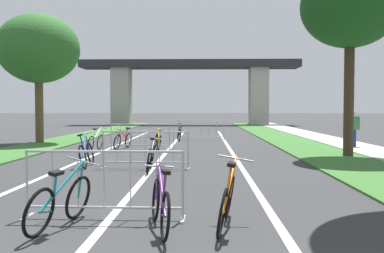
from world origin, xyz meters
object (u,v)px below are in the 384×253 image
object	(u,v)px
crowd_barrier_nearest	(104,185)
bicycle_purple_2	(160,204)
bicycle_white_3	(96,142)
bicycle_teal_7	(61,202)
crowd_barrier_third	(140,137)
pedestrian_waiting	(353,125)
bicycle_red_0	(123,140)
crowd_barrier_second	(145,150)
crowd_barrier_fourth	(201,130)
bicycle_orange_5	(227,201)
tree_right_pine_near	(350,7)
bicycle_silver_8	(151,157)
tree_left_cypress_far	(38,49)
bicycle_yellow_1	(157,142)
bicycle_blue_6	(86,154)
bicycle_black_4	(179,134)

from	to	relation	value
crowd_barrier_nearest	bicycle_purple_2	xyz separation A→B (m)	(0.91, -0.59, -0.16)
bicycle_white_3	bicycle_teal_7	world-z (taller)	bicycle_teal_7
crowd_barrier_third	bicycle_teal_7	xyz separation A→B (m)	(0.58, -11.59, -0.15)
pedestrian_waiting	bicycle_red_0	bearing A→B (deg)	178.89
pedestrian_waiting	crowd_barrier_second	bearing A→B (deg)	-144.30
crowd_barrier_third	bicycle_teal_7	size ratio (longest dim) A/B	1.48
crowd_barrier_fourth	bicycle_red_0	size ratio (longest dim) A/B	1.43
crowd_barrier_third	bicycle_orange_5	xyz separation A→B (m)	(2.90, -11.52, -0.14)
tree_right_pine_near	bicycle_silver_8	size ratio (longest dim) A/B	3.90
crowd_barrier_fourth	bicycle_teal_7	size ratio (longest dim) A/B	1.48
tree_left_cypress_far	crowd_barrier_second	size ratio (longest dim) A/B	2.49
bicycle_yellow_1	pedestrian_waiting	bearing A→B (deg)	-3.82
bicycle_yellow_1	bicycle_purple_2	xyz separation A→B (m)	(1.23, -11.20, -0.00)
bicycle_yellow_1	bicycle_silver_8	size ratio (longest dim) A/B	0.99
bicycle_red_0	bicycle_orange_5	distance (m)	12.55
bicycle_orange_5	bicycle_blue_6	xyz separation A→B (m)	(-3.69, 6.35, -0.01)
crowd_barrier_third	bicycle_purple_2	world-z (taller)	crowd_barrier_third
tree_right_pine_near	bicycle_orange_5	size ratio (longest dim) A/B	3.87
bicycle_orange_5	bicycle_yellow_1	bearing A→B (deg)	109.56
bicycle_red_0	bicycle_silver_8	world-z (taller)	bicycle_silver_8
bicycle_black_4	bicycle_silver_8	size ratio (longest dim) A/B	0.97
bicycle_purple_2	bicycle_silver_8	size ratio (longest dim) A/B	0.99
bicycle_purple_2	tree_left_cypress_far	bearing A→B (deg)	103.66
tree_right_pine_near	crowd_barrier_second	world-z (taller)	tree_right_pine_near
bicycle_white_3	bicycle_black_4	size ratio (longest dim) A/B	0.99
crowd_barrier_second	crowd_barrier_third	bearing A→B (deg)	99.76
crowd_barrier_nearest	bicycle_purple_2	bearing A→B (deg)	-32.75
tree_right_pine_near	bicycle_black_4	world-z (taller)	tree_right_pine_near
tree_left_cypress_far	bicycle_black_4	size ratio (longest dim) A/B	3.75
bicycle_red_0	bicycle_orange_5	bearing A→B (deg)	120.97
tree_right_pine_near	crowd_barrier_nearest	distance (m)	11.80
bicycle_purple_2	bicycle_orange_5	bearing A→B (deg)	-4.96
crowd_barrier_third	pedestrian_waiting	bearing A→B (deg)	5.57
bicycle_red_0	bicycle_purple_2	size ratio (longest dim) A/B	1.02
crowd_barrier_third	bicycle_black_4	size ratio (longest dim) A/B	1.51
tree_left_cypress_far	bicycle_yellow_1	xyz separation A→B (m)	(6.03, -3.54, -4.12)
crowd_barrier_fourth	pedestrian_waiting	size ratio (longest dim) A/B	1.55
bicycle_blue_6	pedestrian_waiting	xyz separation A→B (m)	(9.61, 6.03, 0.59)
crowd_barrier_fourth	bicycle_silver_8	distance (m)	11.65
tree_left_cypress_far	bicycle_orange_5	xyz separation A→B (m)	(8.17, -14.62, -4.10)
bicycle_red_0	crowd_barrier_second	bearing A→B (deg)	120.00
bicycle_purple_2	bicycle_white_3	distance (m)	11.81
bicycle_teal_7	bicycle_silver_8	xyz separation A→B (m)	(0.59, 5.54, 0.00)
crowd_barrier_second	bicycle_teal_7	bearing A→B (deg)	-93.54
bicycle_purple_2	bicycle_red_0	bearing A→B (deg)	90.27
bicycle_silver_8	bicycle_red_0	bearing A→B (deg)	104.63
crowd_barrier_fourth	bicycle_orange_5	distance (m)	17.06
tree_left_cypress_far	crowd_barrier_second	world-z (taller)	tree_left_cypress_far
bicycle_black_4	pedestrian_waiting	distance (m)	8.58
crowd_barrier_nearest	crowd_barrier_second	xyz separation A→B (m)	(-0.12, 5.53, 0.00)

